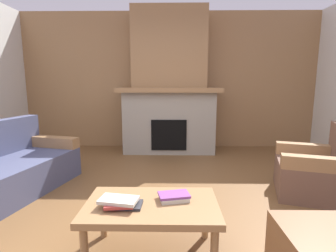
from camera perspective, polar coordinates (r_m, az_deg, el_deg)
name	(u,v)px	position (r m, az deg, el deg)	size (l,w,h in m)	color
ground	(166,218)	(2.72, -0.46, -19.58)	(9.00, 9.00, 0.00)	brown
wall_back_wood_panel	(169,81)	(5.38, 0.31, 9.84)	(6.00, 0.12, 2.70)	#997047
fireplace	(169,91)	(5.00, 0.26, 7.72)	(1.90, 0.82, 2.70)	gray
couch	(0,173)	(3.65, -33.05, -8.61)	(1.25, 1.95, 0.85)	#474C6B
armchair	(316,171)	(3.55, 29.86, -8.65)	(0.95, 0.95, 0.85)	brown
coffee_table	(152,210)	(2.06, -3.62, -17.92)	(1.00, 0.60, 0.43)	#997047
book_stack_near_edge	(120,202)	(2.00, -10.43, -16.18)	(0.32, 0.20, 0.07)	#2D2D33
book_stack_center	(174,197)	(2.07, 1.34, -15.31)	(0.26, 0.20, 0.05)	beige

